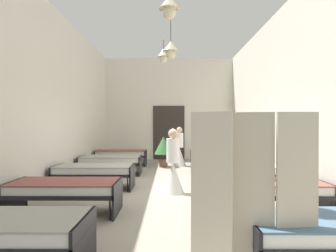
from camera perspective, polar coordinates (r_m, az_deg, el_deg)
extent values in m
cube|color=#9E9384|center=(6.96, 0.02, -13.16)|extent=(6.33, 11.86, 0.10)
cube|color=silver|center=(12.51, 0.17, 3.55)|extent=(6.13, 0.20, 4.54)
cube|color=silver|center=(7.43, -23.60, 5.69)|extent=(0.20, 11.26, 4.54)
cube|color=silver|center=(7.40, 23.74, 5.71)|extent=(0.20, 11.26, 4.54)
cube|color=#2D2823|center=(12.38, 0.16, -1.37)|extent=(1.40, 0.06, 2.40)
cone|color=beige|center=(6.32, 0.27, 24.17)|extent=(0.44, 0.44, 0.28)
sphere|color=beige|center=(6.23, 0.27, 22.32)|extent=(0.28, 0.28, 0.28)
cylinder|color=brown|center=(8.19, 0.57, 19.26)|extent=(0.02, 0.02, 0.62)
cone|color=beige|center=(8.05, 0.57, 16.16)|extent=(0.44, 0.44, 0.28)
sphere|color=beige|center=(8.00, 0.57, 14.64)|extent=(0.28, 0.28, 0.28)
cylinder|color=brown|center=(10.12, -0.98, 16.51)|extent=(0.02, 0.02, 0.30)
cone|color=beige|center=(10.04, -0.98, 14.87)|extent=(0.44, 0.44, 0.28)
sphere|color=beige|center=(9.99, -0.98, 13.65)|extent=(0.28, 0.28, 0.28)
cylinder|color=black|center=(3.74, -16.04, -21.76)|extent=(0.03, 0.03, 0.34)
cube|color=black|center=(3.36, -16.85, -22.24)|extent=(0.04, 0.84, 0.57)
cylinder|color=black|center=(3.72, 15.54, -21.88)|extent=(0.03, 0.03, 0.34)
cube|color=black|center=(3.66, 31.19, -18.89)|extent=(1.90, 0.84, 0.07)
cube|color=black|center=(3.34, 16.22, -22.38)|extent=(0.04, 0.84, 0.57)
cube|color=white|center=(3.63, 31.20, -17.32)|extent=(1.82, 0.78, 0.14)
cube|color=slate|center=(3.60, 31.20, -16.08)|extent=(1.86, 0.82, 0.02)
cylinder|color=black|center=(5.45, -30.74, -14.67)|extent=(0.03, 0.03, 0.34)
cylinder|color=black|center=(6.06, -27.12, -13.12)|extent=(0.03, 0.03, 0.34)
cylinder|color=black|center=(4.82, -11.91, -16.63)|extent=(0.03, 0.03, 0.34)
cylinder|color=black|center=(5.50, -10.27, -14.47)|extent=(0.03, 0.03, 0.34)
cube|color=black|center=(5.34, -20.45, -12.67)|extent=(1.90, 0.84, 0.07)
cube|color=black|center=(5.75, -29.37, -12.66)|extent=(0.04, 0.84, 0.57)
cube|color=black|center=(5.12, -10.35, -14.25)|extent=(0.04, 0.84, 0.57)
cube|color=white|center=(5.32, -20.46, -11.57)|extent=(1.82, 0.78, 0.14)
cube|color=#8C4C47|center=(5.30, -20.46, -10.70)|extent=(1.86, 0.82, 0.02)
cylinder|color=black|center=(4.81, 11.68, -16.68)|extent=(0.03, 0.03, 0.34)
cylinder|color=black|center=(5.49, 10.16, -14.51)|extent=(0.03, 0.03, 0.34)
cylinder|color=black|center=(5.41, 30.71, -14.77)|extent=(0.03, 0.03, 0.34)
cylinder|color=black|center=(6.02, 27.15, -13.19)|extent=(0.03, 0.03, 0.34)
cube|color=black|center=(5.32, 20.36, -12.73)|extent=(1.90, 0.84, 0.07)
cube|color=black|center=(5.10, 10.18, -14.29)|extent=(0.04, 0.84, 0.57)
cube|color=black|center=(5.71, 29.38, -12.74)|extent=(0.04, 0.84, 0.57)
cube|color=white|center=(5.29, 20.36, -11.63)|extent=(1.82, 0.78, 0.14)
cube|color=#8C4C47|center=(5.28, 20.37, -10.76)|extent=(1.86, 0.82, 0.02)
cylinder|color=black|center=(7.10, -22.64, -11.10)|extent=(0.03, 0.03, 0.34)
cylinder|color=black|center=(7.76, -20.53, -10.11)|extent=(0.03, 0.03, 0.34)
cylinder|color=black|center=(6.63, -8.35, -11.89)|extent=(0.03, 0.03, 0.34)
cylinder|color=black|center=(7.33, -7.49, -10.71)|extent=(0.03, 0.03, 0.34)
cube|color=black|center=(7.12, -14.94, -9.37)|extent=(1.90, 0.84, 0.07)
cube|color=black|center=(7.43, -21.98, -9.66)|extent=(0.04, 0.84, 0.57)
cube|color=black|center=(6.95, -7.40, -10.34)|extent=(0.04, 0.84, 0.57)
cube|color=white|center=(7.10, -14.94, -8.54)|extent=(1.82, 0.78, 0.14)
cube|color=#9E9E93|center=(7.09, -14.94, -7.88)|extent=(1.86, 0.82, 0.02)
cylinder|color=black|center=(6.62, 8.38, -11.91)|extent=(0.03, 0.03, 0.34)
cylinder|color=black|center=(7.32, 7.57, -10.72)|extent=(0.03, 0.03, 0.34)
cylinder|color=black|center=(7.07, 22.75, -11.14)|extent=(0.03, 0.03, 0.34)
cylinder|color=black|center=(7.73, 20.69, -10.14)|extent=(0.03, 0.03, 0.34)
cube|color=black|center=(7.10, 15.03, -9.40)|extent=(1.90, 0.84, 0.07)
cube|color=black|center=(6.94, 7.46, -10.35)|extent=(0.04, 0.84, 0.57)
cube|color=black|center=(7.40, 22.11, -9.70)|extent=(0.04, 0.84, 0.57)
cube|color=white|center=(7.08, 15.03, -8.56)|extent=(1.82, 0.78, 0.14)
cube|color=beige|center=(7.07, 15.03, -7.90)|extent=(1.86, 0.82, 0.02)
cylinder|color=black|center=(8.85, -17.78, -8.79)|extent=(0.03, 0.03, 0.34)
cylinder|color=black|center=(9.53, -16.42, -8.13)|extent=(0.03, 0.03, 0.34)
cylinder|color=black|center=(8.48, -6.39, -9.18)|extent=(0.03, 0.03, 0.34)
cylinder|color=black|center=(9.19, -5.86, -8.44)|extent=(0.03, 0.03, 0.34)
cube|color=black|center=(8.94, -11.71, -7.36)|extent=(1.90, 0.84, 0.07)
cube|color=black|center=(9.19, -17.44, -7.71)|extent=(0.04, 0.84, 0.57)
cube|color=black|center=(8.81, -5.72, -8.05)|extent=(0.04, 0.84, 0.57)
cube|color=silver|center=(8.93, -11.71, -6.69)|extent=(1.82, 0.78, 0.14)
cube|color=#9E9E93|center=(8.92, -11.71, -6.17)|extent=(1.86, 0.82, 0.02)
cylinder|color=black|center=(8.47, 6.55, -9.19)|extent=(0.03, 0.03, 0.34)
cylinder|color=black|center=(9.18, 6.06, -8.45)|extent=(0.03, 0.03, 0.34)
cylinder|color=black|center=(8.83, 17.99, -8.82)|extent=(0.03, 0.03, 0.34)
cylinder|color=black|center=(9.51, 16.66, -8.15)|extent=(0.03, 0.03, 0.34)
cube|color=black|center=(8.93, 11.91, -7.38)|extent=(1.90, 0.84, 0.07)
cube|color=black|center=(8.80, 5.91, -8.06)|extent=(0.04, 0.84, 0.57)
cube|color=black|center=(9.17, 17.66, -7.73)|extent=(0.04, 0.84, 0.57)
cube|color=silver|center=(8.91, 11.91, -6.71)|extent=(1.82, 0.78, 0.14)
cube|color=tan|center=(8.90, 11.91, -6.18)|extent=(1.86, 0.82, 0.02)
cylinder|color=black|center=(10.65, -14.58, -7.23)|extent=(0.03, 0.03, 0.34)
cylinder|color=black|center=(11.35, -13.63, -6.76)|extent=(0.03, 0.03, 0.34)
cylinder|color=black|center=(10.35, -5.14, -7.44)|extent=(0.03, 0.03, 0.34)
cylinder|color=black|center=(11.06, -4.79, -6.94)|extent=(0.03, 0.03, 0.34)
cube|color=black|center=(10.79, -9.59, -6.03)|extent=(1.90, 0.84, 0.07)
cube|color=black|center=(11.00, -14.40, -6.37)|extent=(0.04, 0.84, 0.57)
cube|color=black|center=(10.68, -4.64, -6.56)|extent=(0.04, 0.84, 0.57)
cube|color=silver|center=(10.78, -9.59, -5.47)|extent=(1.82, 0.78, 0.14)
cube|color=#8C4C47|center=(10.77, -9.59, -5.04)|extent=(1.86, 0.82, 0.02)
cylinder|color=black|center=(10.34, 5.40, -7.45)|extent=(0.03, 0.03, 0.34)
cylinder|color=black|center=(11.05, 5.07, -6.94)|extent=(0.03, 0.03, 0.34)
cylinder|color=black|center=(10.64, 14.86, -7.24)|extent=(0.03, 0.03, 0.34)
cylinder|color=black|center=(11.33, 13.94, -6.77)|extent=(0.03, 0.03, 0.34)
cube|color=black|center=(10.78, 9.87, -6.03)|extent=(1.90, 0.84, 0.07)
cube|color=black|center=(10.68, 4.91, -6.57)|extent=(0.04, 0.84, 0.57)
cube|color=black|center=(10.98, 14.69, -6.38)|extent=(0.04, 0.84, 0.57)
cube|color=silver|center=(10.77, 9.87, -5.48)|extent=(1.82, 0.78, 0.14)
cube|color=beige|center=(10.76, 9.87, -5.04)|extent=(1.86, 0.82, 0.02)
cone|color=white|center=(6.44, 1.03, -10.62)|extent=(0.52, 0.52, 0.70)
cylinder|color=white|center=(6.35, 1.03, -5.07)|extent=(0.30, 0.30, 0.55)
sphere|color=tan|center=(6.33, 1.03, -1.60)|extent=(0.22, 0.22, 0.22)
cone|color=white|center=(6.33, 1.03, -0.90)|extent=(0.18, 0.18, 0.10)
cone|color=white|center=(10.49, 2.36, -6.34)|extent=(0.52, 0.52, 0.70)
cylinder|color=white|center=(10.43, 2.36, -2.93)|extent=(0.30, 0.30, 0.55)
sphere|color=beige|center=(10.42, 2.36, -0.82)|extent=(0.22, 0.22, 0.22)
cone|color=white|center=(10.42, 2.36, -0.40)|extent=(0.18, 0.18, 0.10)
cylinder|color=brown|center=(10.29, -0.96, -7.65)|extent=(0.32, 0.32, 0.28)
cylinder|color=brown|center=(10.26, -0.96, -6.33)|extent=(0.06, 0.06, 0.20)
cone|color=#3D7A42|center=(10.22, -0.96, -3.97)|extent=(0.66, 0.66, 0.65)
cube|color=#BCB29E|center=(2.82, 8.89, -14.61)|extent=(0.38, 0.23, 1.70)
cube|color=#BCB29E|center=(2.97, 17.01, -13.87)|extent=(0.42, 0.11, 1.70)
cube|color=#BCB29E|center=(3.06, 25.12, -13.46)|extent=(0.42, 0.07, 1.70)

